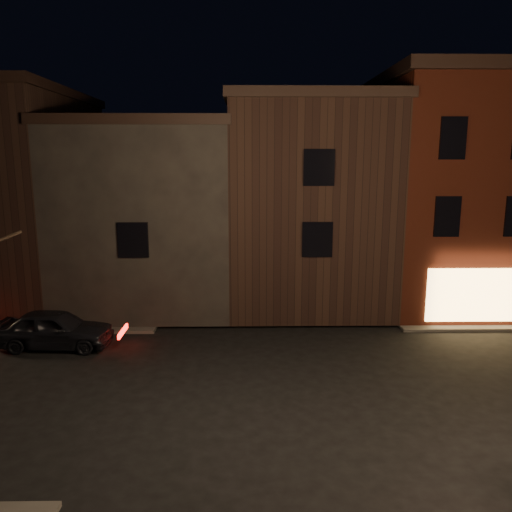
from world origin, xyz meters
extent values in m
plane|color=black|center=(0.00, 0.00, 0.00)|extent=(120.00, 120.00, 0.00)
cube|color=#3E140B|center=(8.00, 9.50, 5.12)|extent=(6.00, 8.00, 10.00)
cube|color=black|center=(8.00, 9.50, 10.37)|extent=(6.50, 8.50, 0.50)
cube|color=#FFCC72|center=(8.00, 5.45, 1.42)|extent=(4.00, 0.12, 2.20)
cube|color=black|center=(1.50, 10.50, 4.62)|extent=(7.00, 10.00, 9.00)
cube|color=black|center=(1.50, 10.50, 9.32)|extent=(7.30, 10.30, 0.40)
cube|color=black|center=(-5.75, 10.50, 4.12)|extent=(7.50, 10.00, 8.00)
cube|color=black|center=(-5.75, 10.50, 8.32)|extent=(7.80, 10.30, 0.40)
cube|color=black|center=(-13.00, 10.50, 4.87)|extent=(7.00, 10.00, 9.50)
imported|color=black|center=(-8.35, 3.64, 0.71)|extent=(4.23, 1.86, 1.42)
camera|label=1|loc=(-1.24, -13.93, 6.88)|focal=35.00mm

